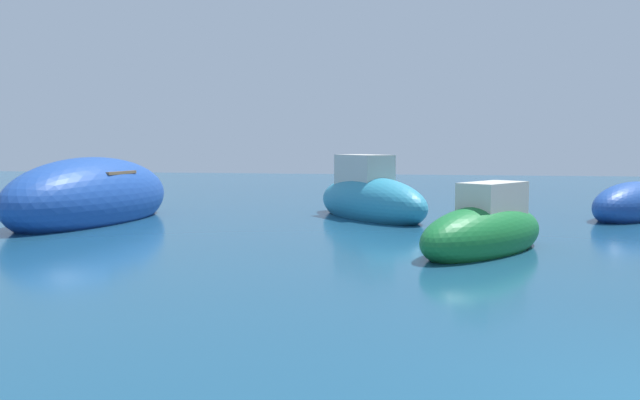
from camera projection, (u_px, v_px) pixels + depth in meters
name	position (u px, v px, depth m)	size (l,w,h in m)	color
moored_boat_0	(634.00, 205.00, 17.99)	(3.79, 4.19, 1.38)	#1E479E
moored_boat_2	(370.00, 199.00, 18.24)	(4.40, 4.88, 2.18)	teal
moored_boat_3	(92.00, 198.00, 17.32)	(3.20, 6.61, 2.30)	#1E479E
moored_boat_4	(485.00, 231.00, 12.35)	(3.32, 3.99, 1.65)	#197233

